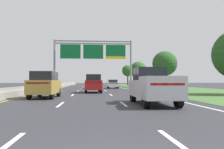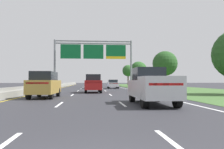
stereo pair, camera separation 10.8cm
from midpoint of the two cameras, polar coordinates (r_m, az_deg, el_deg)
ground_plane at (r=38.43m, az=-4.88°, el=-3.59°), size 220.00×220.00×0.00m
lane_striping at (r=37.98m, az=-4.88°, el=-3.60°), size 11.96×106.00×0.01m
grass_verge_right at (r=40.89m, az=15.10°, el=-3.40°), size 14.00×110.00×0.02m
median_barrier_concrete at (r=38.99m, az=-14.64°, el=-2.99°), size 0.60×110.00×0.85m
overhead_sign_gantry at (r=45.24m, az=-4.48°, el=5.05°), size 15.06×0.42×9.23m
pickup_truck_silver at (r=13.99m, az=9.84°, el=-2.79°), size 2.00×5.40×2.20m
car_gold_left_lane_suv at (r=19.65m, az=-15.97°, el=-2.31°), size 2.01×4.74×2.11m
car_red_centre_lane_suv at (r=27.41m, az=-4.56°, el=-2.12°), size 1.98×4.73×2.11m
car_blue_centre_lane_sedan at (r=42.91m, az=-4.91°, el=-2.28°), size 1.94×4.45×1.57m
car_navy_centre_lane_sedan at (r=63.24m, az=-4.85°, el=-2.03°), size 1.90×4.43×1.57m
car_white_right_lane_sedan at (r=42.05m, az=0.26°, el=-2.30°), size 1.86×4.42×1.57m
roadside_tree_mid at (r=41.75m, az=12.87°, el=2.63°), size 4.31×4.31×6.55m
roadside_tree_far at (r=51.81m, az=6.55°, el=1.13°), size 3.67×3.67×5.62m
roadside_tree_distant at (r=68.48m, az=3.99°, el=0.92°), size 3.34×3.34×6.01m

